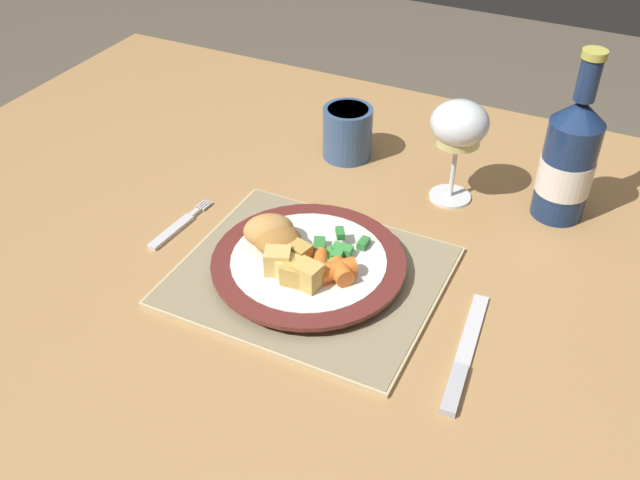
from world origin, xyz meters
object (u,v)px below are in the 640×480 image
object	(u,v)px
fork	(176,228)
bottle	(569,160)
dining_table	(345,294)
dinner_plate	(309,264)
table_knife	(463,361)
wine_glass	(459,128)
drinking_cup	(347,131)

from	to	relation	value
fork	bottle	bearing A→B (deg)	30.33
dining_table	dinner_plate	distance (m)	0.12
table_knife	bottle	xyz separation A→B (m)	(0.03, 0.34, 0.09)
wine_glass	bottle	size ratio (longest dim) A/B	0.63
wine_glass	fork	bearing A→B (deg)	-142.42
dining_table	bottle	distance (m)	0.36
fork	drinking_cup	world-z (taller)	drinking_cup
table_knife	drinking_cup	distance (m)	0.46
bottle	dining_table	bearing A→B (deg)	-138.36
bottle	drinking_cup	xyz separation A→B (m)	(-0.33, 0.01, -0.05)
dining_table	drinking_cup	xyz separation A→B (m)	(-0.10, 0.22, 0.12)
table_knife	drinking_cup	xyz separation A→B (m)	(-0.30, 0.35, 0.04)
drinking_cup	table_knife	bearing A→B (deg)	-49.53
wine_glass	drinking_cup	bearing A→B (deg)	166.97
dining_table	table_knife	size ratio (longest dim) A/B	7.49
dinner_plate	bottle	bearing A→B (deg)	47.20
fork	wine_glass	world-z (taller)	wine_glass
table_knife	dining_table	bearing A→B (deg)	147.18
dinner_plate	table_knife	world-z (taller)	dinner_plate
table_knife	drinking_cup	bearing A→B (deg)	130.47
fork	drinking_cup	bearing A→B (deg)	65.55
table_knife	wine_glass	xyz separation A→B (m)	(-0.11, 0.31, 0.11)
wine_glass	bottle	world-z (taller)	bottle
drinking_cup	fork	bearing A→B (deg)	-114.45
bottle	drinking_cup	distance (m)	0.34
dinner_plate	fork	distance (m)	0.21
table_knife	wine_glass	bearing A→B (deg)	110.28
wine_glass	bottle	xyz separation A→B (m)	(0.15, 0.03, -0.03)
bottle	wine_glass	bearing A→B (deg)	-169.10
bottle	table_knife	bearing A→B (deg)	-95.83
drinking_cup	dinner_plate	bearing A→B (deg)	-74.95
dining_table	wine_glass	bearing A→B (deg)	64.47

